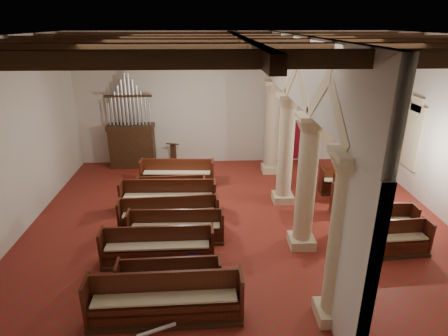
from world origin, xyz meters
TOP-DOWN VIEW (x-y plane):
  - floor at (0.00, 0.00)m, footprint 14.00×14.00m
  - ceiling at (0.00, 0.00)m, footprint 14.00×14.00m
  - wall_back at (0.00, 6.00)m, footprint 14.00×0.02m
  - wall_front at (0.00, -6.00)m, footprint 14.00×0.02m
  - wall_left at (-7.00, 0.00)m, footprint 0.02×12.00m
  - ceiling_beams at (0.00, 0.00)m, footprint 13.80×11.80m
  - arcade at (1.80, 0.00)m, footprint 0.90×11.90m
  - window_right_b at (6.98, 2.50)m, footprint 0.03×1.00m
  - window_back at (5.00, 5.98)m, footprint 1.00×0.03m
  - pipe_organ at (-4.50, 5.50)m, footprint 2.10×0.85m
  - lectern at (-2.61, 5.30)m, footprint 0.57×0.60m
  - dossal_curtain at (3.50, 5.92)m, footprint 1.80×0.07m
  - processional_banner at (5.54, 3.63)m, footprint 0.62×0.79m
  - hymnal_box_a at (-0.43, -4.36)m, footprint 0.33×0.29m
  - hymnal_box_b at (-1.44, -2.47)m, footprint 0.32×0.28m
  - hymnal_box_c at (-1.50, -0.47)m, footprint 0.40×0.34m
  - tube_heater_a at (-2.17, -4.87)m, footprint 0.83×0.41m
  - tube_heater_b at (-2.22, -2.89)m, footprint 1.07×0.54m
  - nave_pew_0 at (-2.01, -4.36)m, footprint 3.52×0.86m
  - nave_pew_1 at (-1.99, -3.53)m, footprint 2.56×0.72m
  - nave_pew_2 at (-2.44, -2.18)m, footprint 3.14×0.75m
  - nave_pew_3 at (-2.02, -1.07)m, footprint 2.96×0.73m
  - nave_pew_4 at (-2.30, -0.31)m, footprint 3.26×0.94m
  - nave_pew_5 at (-2.43, 0.93)m, footprint 3.41×0.87m
  - nave_pew_6 at (-2.40, 1.73)m, footprint 2.59×0.77m
  - nave_pew_7 at (-2.28, 3.13)m, footprint 3.02×0.90m
  - aisle_pew_0 at (4.44, -2.02)m, footprint 1.97×0.80m
  - aisle_pew_1 at (4.36, -1.06)m, footprint 2.20×0.80m
  - aisle_pew_2 at (4.26, 0.29)m, footprint 1.92×0.83m
  - aisle_pew_3 at (4.78, 1.38)m, footprint 2.13×0.72m
  - aisle_pew_4 at (4.33, 2.16)m, footprint 1.87×0.78m

SIDE VIEW (x-z plane):
  - floor at x=0.00m, z-range 0.00..0.00m
  - tube_heater_a at x=-2.17m, z-range 0.12..0.20m
  - tube_heater_b at x=-2.22m, z-range 0.10..0.22m
  - hymnal_box_a at x=-0.43m, z-range 0.10..0.37m
  - hymnal_box_b at x=-1.44m, z-range 0.10..0.38m
  - hymnal_box_c at x=-1.50m, z-range 0.10..0.46m
  - nave_pew_6 at x=-2.40m, z-range -0.16..0.79m
  - nave_pew_1 at x=-1.99m, z-range -0.17..0.81m
  - nave_pew_3 at x=-2.02m, z-range -0.17..0.83m
  - aisle_pew_0 at x=4.44m, z-range -0.17..0.85m
  - aisle_pew_4 at x=4.33m, z-range -0.17..0.87m
  - nave_pew_2 at x=-2.44m, z-range -0.18..0.89m
  - nave_pew_4 at x=-2.30m, z-range -0.18..0.89m
  - aisle_pew_1 at x=4.36m, z-range -0.18..0.89m
  - aisle_pew_3 at x=4.78m, z-range -0.18..0.89m
  - nave_pew_7 at x=-2.28m, z-range -0.19..0.92m
  - nave_pew_5 at x=-2.43m, z-range -0.20..0.95m
  - nave_pew_0 at x=-2.01m, z-range -0.20..0.96m
  - aisle_pew_2 at x=4.26m, z-range -0.18..0.96m
  - lectern at x=-2.61m, z-range -0.11..1.13m
  - processional_banner at x=5.54m, z-range -0.52..2.21m
  - dossal_curtain at x=3.50m, z-range 0.08..2.25m
  - pipe_organ at x=-4.50m, z-range -0.83..3.57m
  - window_right_b at x=6.98m, z-range 1.10..3.30m
  - window_back at x=5.00m, z-range 1.10..3.30m
  - wall_back at x=0.00m, z-range 0.00..6.00m
  - wall_front at x=0.00m, z-range 0.00..6.00m
  - wall_left at x=-7.00m, z-range 0.00..6.00m
  - arcade at x=1.80m, z-range 0.56..6.56m
  - ceiling_beams at x=0.00m, z-range 5.67..5.97m
  - ceiling at x=0.00m, z-range 6.00..6.00m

